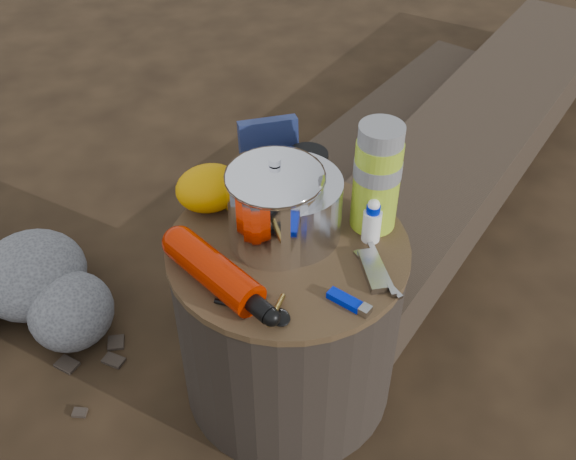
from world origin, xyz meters
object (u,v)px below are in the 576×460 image
object	(u,v)px
camping_pot	(275,203)
stump	(288,319)
log_main	(467,147)
thermos	(377,178)
travel_mug	(307,178)
fuel_bottle	(214,271)

from	to	relation	value
camping_pot	stump	bearing A→B (deg)	-54.95
camping_pot	log_main	bearing A→B (deg)	35.85
log_main	thermos	world-z (taller)	thermos
travel_mug	log_main	bearing A→B (deg)	34.53
stump	fuel_bottle	world-z (taller)	fuel_bottle
stump	thermos	bearing A→B (deg)	3.53
fuel_bottle	travel_mug	size ratio (longest dim) A/B	2.33
log_main	camping_pot	world-z (taller)	camping_pot
stump	travel_mug	distance (m)	0.32
log_main	thermos	distance (m)	1.00
log_main	stump	bearing A→B (deg)	-90.51
fuel_bottle	travel_mug	world-z (taller)	travel_mug
log_main	travel_mug	world-z (taller)	travel_mug
stump	thermos	distance (m)	0.38
camping_pot	travel_mug	bearing A→B (deg)	44.44
fuel_bottle	travel_mug	xyz separation A→B (m)	(0.24, 0.18, 0.03)
thermos	travel_mug	world-z (taller)	thermos
thermos	log_main	bearing A→B (deg)	44.23
fuel_bottle	camping_pot	bearing A→B (deg)	4.63
stump	log_main	distance (m)	1.04
log_main	fuel_bottle	distance (m)	1.25
camping_pot	thermos	bearing A→B (deg)	-3.74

